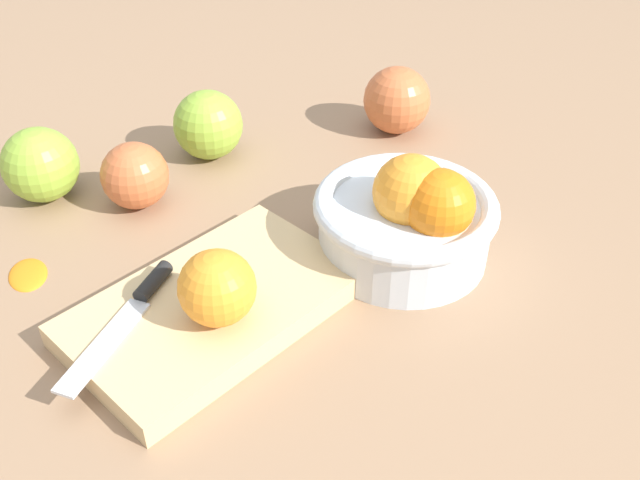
{
  "coord_description": "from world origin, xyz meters",
  "views": [
    {
      "loc": [
        0.25,
        0.51,
        0.45
      ],
      "look_at": [
        -0.02,
        0.06,
        0.04
      ],
      "focal_mm": 40.25,
      "sensor_mm": 36.0,
      "label": 1
    }
  ],
  "objects_px": {
    "apple_front_left": "(397,100)",
    "apple_front_right_2": "(135,176)",
    "apple_front_center": "(208,125)",
    "bowl": "(408,218)",
    "orange_on_board": "(217,288)",
    "cutting_board": "(213,307)",
    "knife": "(133,308)",
    "apple_front_right": "(40,165)"
  },
  "relations": [
    {
      "from": "apple_front_right",
      "to": "cutting_board",
      "type": "bearing_deg",
      "value": 105.27
    },
    {
      "from": "cutting_board",
      "to": "apple_front_right",
      "type": "relative_size",
      "value": 3.05
    },
    {
      "from": "knife",
      "to": "apple_front_right",
      "type": "relative_size",
      "value": 1.63
    },
    {
      "from": "cutting_board",
      "to": "apple_front_right_2",
      "type": "xyz_separation_m",
      "value": [
        -0.01,
        -0.2,
        0.02
      ]
    },
    {
      "from": "apple_front_center",
      "to": "orange_on_board",
      "type": "bearing_deg",
      "value": 66.96
    },
    {
      "from": "apple_front_center",
      "to": "apple_front_right_2",
      "type": "distance_m",
      "value": 0.12
    },
    {
      "from": "bowl",
      "to": "apple_front_right",
      "type": "relative_size",
      "value": 2.17
    },
    {
      "from": "apple_front_center",
      "to": "apple_front_left",
      "type": "relative_size",
      "value": 0.98
    },
    {
      "from": "apple_front_center",
      "to": "apple_front_right",
      "type": "bearing_deg",
      "value": -4.0
    },
    {
      "from": "orange_on_board",
      "to": "apple_front_right_2",
      "type": "height_order",
      "value": "orange_on_board"
    },
    {
      "from": "apple_front_center",
      "to": "apple_front_left",
      "type": "distance_m",
      "value": 0.23
    },
    {
      "from": "bowl",
      "to": "cutting_board",
      "type": "xyz_separation_m",
      "value": [
        0.2,
        -0.02,
        -0.03
      ]
    },
    {
      "from": "bowl",
      "to": "knife",
      "type": "bearing_deg",
      "value": -8.19
    },
    {
      "from": "knife",
      "to": "apple_front_right_2",
      "type": "bearing_deg",
      "value": -110.92
    },
    {
      "from": "apple_front_right_2",
      "to": "bowl",
      "type": "bearing_deg",
      "value": 130.62
    },
    {
      "from": "orange_on_board",
      "to": "apple_front_right",
      "type": "xyz_separation_m",
      "value": [
        0.07,
        -0.3,
        -0.02
      ]
    },
    {
      "from": "knife",
      "to": "apple_front_center",
      "type": "relative_size",
      "value": 1.63
    },
    {
      "from": "bowl",
      "to": "orange_on_board",
      "type": "bearing_deg",
      "value": 1.97
    },
    {
      "from": "cutting_board",
      "to": "knife",
      "type": "relative_size",
      "value": 1.87
    },
    {
      "from": "orange_on_board",
      "to": "apple_front_right_2",
      "type": "bearing_deg",
      "value": -92.72
    },
    {
      "from": "bowl",
      "to": "knife",
      "type": "relative_size",
      "value": 1.33
    },
    {
      "from": "cutting_board",
      "to": "apple_front_right",
      "type": "height_order",
      "value": "apple_front_right"
    },
    {
      "from": "orange_on_board",
      "to": "apple_front_left",
      "type": "xyz_separation_m",
      "value": [
        -0.35,
        -0.22,
        -0.01
      ]
    },
    {
      "from": "knife",
      "to": "apple_front_left",
      "type": "relative_size",
      "value": 1.6
    },
    {
      "from": "orange_on_board",
      "to": "knife",
      "type": "height_order",
      "value": "orange_on_board"
    },
    {
      "from": "apple_front_center",
      "to": "apple_front_left",
      "type": "xyz_separation_m",
      "value": [
        -0.23,
        0.07,
        0.0
      ]
    },
    {
      "from": "apple_front_left",
      "to": "apple_front_right_2",
      "type": "bearing_deg",
      "value": -2.26
    },
    {
      "from": "apple_front_right_2",
      "to": "apple_front_right",
      "type": "bearing_deg",
      "value": -39.52
    },
    {
      "from": "bowl",
      "to": "apple_front_center",
      "type": "height_order",
      "value": "bowl"
    },
    {
      "from": "bowl",
      "to": "apple_front_right",
      "type": "xyz_separation_m",
      "value": [
        0.27,
        -0.29,
        -0.0
      ]
    },
    {
      "from": "orange_on_board",
      "to": "apple_front_left",
      "type": "height_order",
      "value": "orange_on_board"
    },
    {
      "from": "apple_front_left",
      "to": "knife",
      "type": "bearing_deg",
      "value": 23.06
    },
    {
      "from": "bowl",
      "to": "knife",
      "type": "xyz_separation_m",
      "value": [
        0.26,
        -0.04,
        -0.02
      ]
    },
    {
      "from": "apple_front_center",
      "to": "apple_front_right_2",
      "type": "bearing_deg",
      "value": 25.87
    },
    {
      "from": "apple_front_center",
      "to": "apple_front_right_2",
      "type": "xyz_separation_m",
      "value": [
        0.11,
        0.05,
        -0.0
      ]
    },
    {
      "from": "bowl",
      "to": "cutting_board",
      "type": "distance_m",
      "value": 0.2
    },
    {
      "from": "apple_front_right_2",
      "to": "orange_on_board",
      "type": "bearing_deg",
      "value": 87.28
    },
    {
      "from": "orange_on_board",
      "to": "bowl",
      "type": "bearing_deg",
      "value": -178.03
    },
    {
      "from": "cutting_board",
      "to": "apple_front_right_2",
      "type": "bearing_deg",
      "value": -91.94
    },
    {
      "from": "cutting_board",
      "to": "apple_front_right",
      "type": "bearing_deg",
      "value": -74.73
    },
    {
      "from": "apple_front_left",
      "to": "apple_front_center",
      "type": "bearing_deg",
      "value": -16.46
    },
    {
      "from": "cutting_board",
      "to": "orange_on_board",
      "type": "relative_size",
      "value": 3.8
    }
  ]
}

